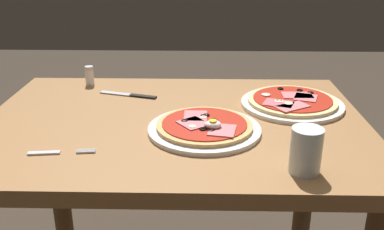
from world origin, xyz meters
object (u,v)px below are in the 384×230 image
object	(u,v)px
pizza_across_left	(292,102)
salt_shaker	(90,76)
knife	(132,95)
dining_table	(175,162)
fork	(56,152)
pizza_foreground	(204,127)
water_glass_near	(306,154)

from	to	relation	value
pizza_across_left	salt_shaker	world-z (taller)	salt_shaker
pizza_across_left	knife	world-z (taller)	pizza_across_left
knife	salt_shaker	distance (m)	0.20
dining_table	fork	world-z (taller)	fork
pizza_foreground	fork	size ratio (longest dim) A/B	1.88
water_glass_near	knife	xyz separation A→B (m)	(-0.45, 0.48, -0.04)
fork	knife	xyz separation A→B (m)	(0.12, 0.41, 0.00)
pizza_foreground	water_glass_near	xyz separation A→B (m)	(0.22, -0.21, 0.03)
dining_table	pizza_foreground	xyz separation A→B (m)	(0.08, -0.08, 0.15)
dining_table	pizza_foreground	size ratio (longest dim) A/B	3.60
pizza_foreground	knife	xyz separation A→B (m)	(-0.23, 0.28, -0.01)
knife	salt_shaker	world-z (taller)	salt_shaker
fork	salt_shaker	size ratio (longest dim) A/B	2.36
knife	salt_shaker	xyz separation A→B (m)	(-0.16, 0.11, 0.03)
knife	salt_shaker	bearing A→B (deg)	145.67
salt_shaker	fork	bearing A→B (deg)	-84.98
pizza_across_left	water_glass_near	bearing A→B (deg)	-97.14
dining_table	salt_shaker	world-z (taller)	salt_shaker
dining_table	fork	xyz separation A→B (m)	(-0.27, -0.22, 0.14)
dining_table	pizza_across_left	size ratio (longest dim) A/B	3.49
water_glass_near	pizza_across_left	bearing A→B (deg)	82.86
water_glass_near	knife	world-z (taller)	water_glass_near
water_glass_near	salt_shaker	world-z (taller)	water_glass_near
dining_table	salt_shaker	bearing A→B (deg)	135.73
dining_table	salt_shaker	size ratio (longest dim) A/B	15.99
water_glass_near	pizza_foreground	bearing A→B (deg)	136.07
fork	pizza_foreground	bearing A→B (deg)	20.98
salt_shaker	knife	bearing A→B (deg)	-34.33
pizza_foreground	fork	world-z (taller)	pizza_foreground
fork	knife	size ratio (longest dim) A/B	0.82
dining_table	water_glass_near	size ratio (longest dim) A/B	10.50
water_glass_near	salt_shaker	bearing A→B (deg)	135.82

